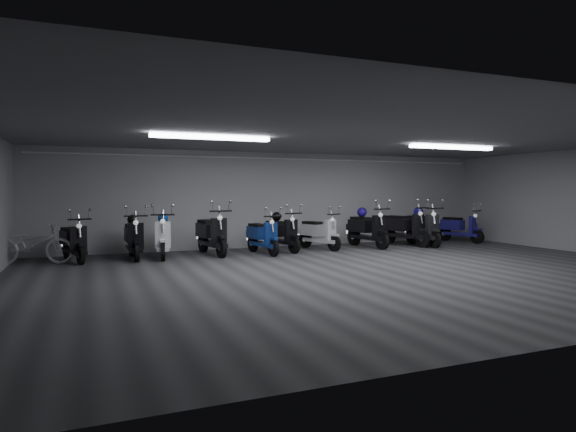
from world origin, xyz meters
name	(u,v)px	position (x,y,z in m)	size (l,w,h in m)	color
floor	(367,272)	(0.00, 0.00, -0.01)	(14.00, 10.00, 0.01)	#353538
ceiling	(368,135)	(0.00, 0.00, 2.80)	(14.00, 10.00, 0.01)	slate
back_wall	(279,200)	(0.00, 5.00, 1.40)	(14.00, 0.01, 2.80)	#A2A2A5
fluor_strip_left	(212,137)	(-3.00, 1.00, 2.74)	(2.40, 0.18, 0.08)	white
fluor_strip_right	(452,147)	(3.00, 1.00, 2.74)	(2.40, 0.18, 0.08)	white
conduit	(280,159)	(0.00, 4.92, 2.62)	(0.05, 0.05, 13.60)	white
scooter_0	(73,235)	(-5.65, 3.82, 0.64)	(0.57, 1.72, 1.28)	black
scooter_1	(134,232)	(-4.29, 3.80, 0.67)	(0.60, 1.81, 1.35)	black
scooter_2	(163,230)	(-3.59, 3.75, 0.69)	(0.61, 1.84, 1.37)	white
scooter_3	(212,227)	(-2.35, 3.80, 0.73)	(0.65, 1.95, 1.45)	black
scooter_4	(263,230)	(-1.07, 3.47, 0.64)	(0.57, 1.71, 1.27)	navy
scooter_5	(282,227)	(-0.38, 3.84, 0.67)	(0.60, 1.79, 1.33)	black
scooter_6	(319,227)	(0.75, 3.81, 0.64)	(0.57, 1.71, 1.27)	white
scooter_7	(368,223)	(2.29, 3.73, 0.72)	(0.64, 1.93, 1.43)	black
scooter_8	(405,222)	(3.59, 3.72, 0.73)	(0.65, 1.95, 1.45)	black
scooter_9	(423,222)	(4.08, 3.48, 0.72)	(0.65, 1.94, 1.44)	black
bicycle	(32,239)	(-6.50, 3.76, 0.57)	(0.62, 1.77, 1.14)	silver
scooter_10	(461,222)	(5.87, 3.89, 0.64)	(0.57, 1.72, 1.28)	navy
helmet_0	(418,211)	(4.10, 3.75, 1.03)	(0.28, 0.28, 0.28)	#190D91
helmet_1	(132,219)	(-4.30, 4.05, 0.96)	(0.25, 0.25, 0.25)	black
helmet_2	(277,216)	(-0.44, 4.09, 0.95)	(0.26, 0.26, 0.26)	black
helmet_3	(362,212)	(2.25, 3.99, 1.03)	(0.29, 0.29, 0.29)	#210C84
helmet_4	(163,218)	(-3.56, 4.00, 0.98)	(0.26, 0.26, 0.26)	navy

